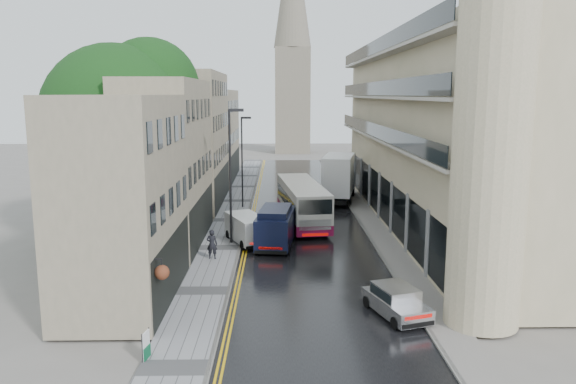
{
  "coord_description": "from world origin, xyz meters",
  "views": [
    {
      "loc": [
        -1.94,
        -16.9,
        10.15
      ],
      "look_at": [
        -1.35,
        18.0,
        4.05
      ],
      "focal_mm": 35.0,
      "sensor_mm": 36.0,
      "label": 1
    }
  ],
  "objects_px": {
    "navy_van": "(257,232)",
    "estate_sign": "(146,345)",
    "silver_hatchback": "(396,313)",
    "lamp_post_near": "(230,177)",
    "pedestrian": "(212,244)",
    "white_van": "(243,235)",
    "lamp_post_far": "(242,163)",
    "tree_far": "(163,139)",
    "cream_bus": "(293,212)",
    "tree_near": "(117,144)",
    "white_lorry": "(324,181)"
  },
  "relations": [
    {
      "from": "cream_bus",
      "to": "tree_near",
      "type": "bearing_deg",
      "value": -169.82
    },
    {
      "from": "tree_near",
      "to": "pedestrian",
      "type": "height_order",
      "value": "tree_near"
    },
    {
      "from": "lamp_post_near",
      "to": "estate_sign",
      "type": "relative_size",
      "value": 8.36
    },
    {
      "from": "silver_hatchback",
      "to": "white_van",
      "type": "xyz_separation_m",
      "value": [
        -7.45,
        12.77,
        0.27
      ]
    },
    {
      "from": "silver_hatchback",
      "to": "tree_far",
      "type": "bearing_deg",
      "value": 102.0
    },
    {
      "from": "tree_near",
      "to": "navy_van",
      "type": "distance_m",
      "value": 10.85
    },
    {
      "from": "cream_bus",
      "to": "lamp_post_far",
      "type": "height_order",
      "value": "lamp_post_far"
    },
    {
      "from": "navy_van",
      "to": "lamp_post_far",
      "type": "bearing_deg",
      "value": 103.95
    },
    {
      "from": "lamp_post_far",
      "to": "tree_near",
      "type": "bearing_deg",
      "value": -111.94
    },
    {
      "from": "navy_van",
      "to": "white_lorry",
      "type": "bearing_deg",
      "value": 77.44
    },
    {
      "from": "tree_far",
      "to": "lamp_post_far",
      "type": "bearing_deg",
      "value": -2.47
    },
    {
      "from": "tree_far",
      "to": "pedestrian",
      "type": "bearing_deg",
      "value": -69.44
    },
    {
      "from": "lamp_post_near",
      "to": "white_van",
      "type": "bearing_deg",
      "value": -68.42
    },
    {
      "from": "tree_near",
      "to": "navy_van",
      "type": "bearing_deg",
      "value": -11.65
    },
    {
      "from": "tree_far",
      "to": "lamp_post_near",
      "type": "distance_m",
      "value": 14.47
    },
    {
      "from": "cream_bus",
      "to": "lamp_post_far",
      "type": "distance_m",
      "value": 10.45
    },
    {
      "from": "white_lorry",
      "to": "navy_van",
      "type": "relative_size",
      "value": 1.57
    },
    {
      "from": "lamp_post_near",
      "to": "estate_sign",
      "type": "bearing_deg",
      "value": -104.68
    },
    {
      "from": "white_van",
      "to": "lamp_post_far",
      "type": "height_order",
      "value": "lamp_post_far"
    },
    {
      "from": "navy_van",
      "to": "estate_sign",
      "type": "distance_m",
      "value": 15.25
    },
    {
      "from": "navy_van",
      "to": "estate_sign",
      "type": "bearing_deg",
      "value": -97.2
    },
    {
      "from": "white_lorry",
      "to": "lamp_post_near",
      "type": "height_order",
      "value": "lamp_post_near"
    },
    {
      "from": "tree_far",
      "to": "estate_sign",
      "type": "bearing_deg",
      "value": -80.15
    },
    {
      "from": "tree_far",
      "to": "navy_van",
      "type": "relative_size",
      "value": 2.28
    },
    {
      "from": "navy_van",
      "to": "pedestrian",
      "type": "relative_size",
      "value": 2.97
    },
    {
      "from": "pedestrian",
      "to": "lamp_post_near",
      "type": "relative_size",
      "value": 0.2
    },
    {
      "from": "tree_far",
      "to": "cream_bus",
      "type": "xyz_separation_m",
      "value": [
        11.3,
        -9.49,
        -4.62
      ]
    },
    {
      "from": "silver_hatchback",
      "to": "lamp_post_near",
      "type": "bearing_deg",
      "value": 102.5
    },
    {
      "from": "tree_near",
      "to": "silver_hatchback",
      "type": "distance_m",
      "value": 21.81
    },
    {
      "from": "tree_near",
      "to": "estate_sign",
      "type": "distance_m",
      "value": 18.63
    },
    {
      "from": "cream_bus",
      "to": "lamp_post_far",
      "type": "xyz_separation_m",
      "value": [
        -4.29,
        9.18,
        2.53
      ]
    },
    {
      "from": "navy_van",
      "to": "lamp_post_near",
      "type": "bearing_deg",
      "value": 135.0
    },
    {
      "from": "silver_hatchback",
      "to": "white_van",
      "type": "distance_m",
      "value": 14.79
    },
    {
      "from": "white_van",
      "to": "lamp_post_far",
      "type": "distance_m",
      "value": 14.18
    },
    {
      "from": "estate_sign",
      "to": "white_lorry",
      "type": "bearing_deg",
      "value": 83.69
    },
    {
      "from": "silver_hatchback",
      "to": "cream_bus",
      "type": "bearing_deg",
      "value": 85.37
    },
    {
      "from": "tree_near",
      "to": "tree_far",
      "type": "distance_m",
      "value": 13.02
    },
    {
      "from": "white_lorry",
      "to": "white_van",
      "type": "xyz_separation_m",
      "value": [
        -6.6,
        -15.32,
        -1.26
      ]
    },
    {
      "from": "tree_far",
      "to": "white_lorry",
      "type": "height_order",
      "value": "tree_far"
    },
    {
      "from": "tree_far",
      "to": "estate_sign",
      "type": "relative_size",
      "value": 11.51
    },
    {
      "from": "navy_van",
      "to": "lamp_post_near",
      "type": "distance_m",
      "value": 4.39
    },
    {
      "from": "cream_bus",
      "to": "lamp_post_far",
      "type": "bearing_deg",
      "value": 108.37
    },
    {
      "from": "navy_van",
      "to": "tree_far",
      "type": "bearing_deg",
      "value": 127.51
    },
    {
      "from": "tree_far",
      "to": "silver_hatchback",
      "type": "height_order",
      "value": "tree_far"
    },
    {
      "from": "cream_bus",
      "to": "pedestrian",
      "type": "height_order",
      "value": "cream_bus"
    },
    {
      "from": "cream_bus",
      "to": "lamp_post_near",
      "type": "bearing_deg",
      "value": -151.13
    },
    {
      "from": "lamp_post_far",
      "to": "lamp_post_near",
      "type": "bearing_deg",
      "value": -82.04
    },
    {
      "from": "pedestrian",
      "to": "lamp_post_near",
      "type": "bearing_deg",
      "value": -100.41
    },
    {
      "from": "navy_van",
      "to": "lamp_post_far",
      "type": "xyz_separation_m",
      "value": [
        -1.83,
        14.58,
        2.73
      ]
    },
    {
      "from": "silver_hatchback",
      "to": "navy_van",
      "type": "xyz_separation_m",
      "value": [
        -6.51,
        11.99,
        0.67
      ]
    }
  ]
}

